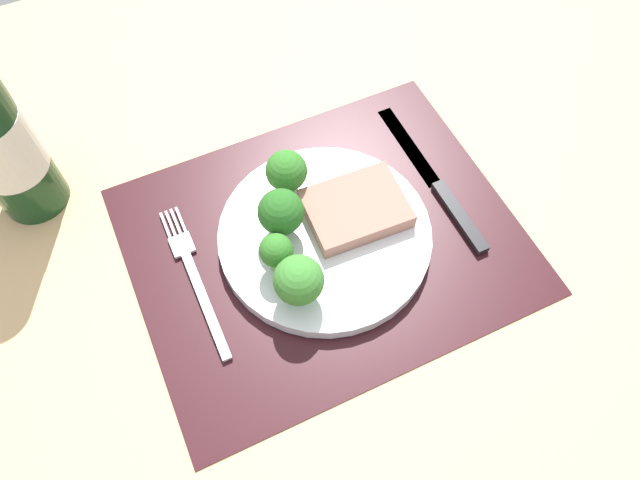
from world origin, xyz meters
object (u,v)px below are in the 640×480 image
(steak, at_px, (356,208))
(fork, at_px, (195,278))
(plate, at_px, (325,236))
(knife, at_px, (439,187))

(steak, distance_m, fork, 0.19)
(plate, xyz_separation_m, knife, (0.15, 0.01, -0.00))
(fork, bearing_deg, knife, -0.75)
(plate, bearing_deg, knife, 2.04)
(knife, bearing_deg, plate, 179.50)
(steak, height_order, knife, steak)
(plate, height_order, steak, steak)
(steak, xyz_separation_m, knife, (0.11, -0.00, -0.02))
(steak, relative_size, fork, 0.55)
(fork, xyz_separation_m, knife, (0.29, -0.01, 0.00))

